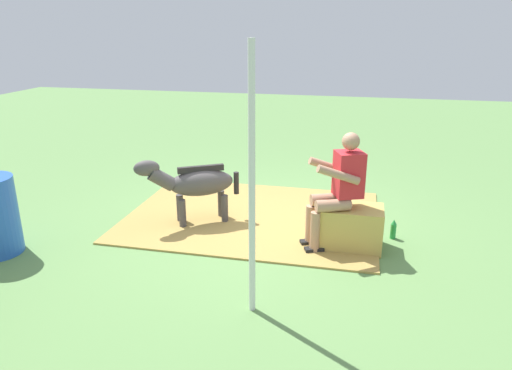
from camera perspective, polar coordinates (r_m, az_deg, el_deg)
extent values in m
plane|color=#608C4C|center=(6.30, 0.33, -4.69)|extent=(24.00, 24.00, 0.00)
cube|color=#AD8C47|center=(6.53, -0.43, -3.72)|extent=(3.35, 2.54, 0.02)
cube|color=tan|center=(5.69, 11.19, -4.99)|extent=(0.75, 0.47, 0.50)
cylinder|color=tan|center=(5.42, 9.26, -2.44)|extent=(0.42, 0.28, 0.14)
cylinder|color=tan|center=(5.49, 7.10, -5.70)|extent=(0.11, 0.11, 0.50)
cube|color=black|center=(5.58, 7.00, -7.76)|extent=(0.24, 0.18, 0.06)
cylinder|color=tan|center=(5.60, 8.61, -1.71)|extent=(0.42, 0.28, 0.14)
cylinder|color=tan|center=(5.66, 6.52, -4.88)|extent=(0.11, 0.11, 0.50)
cube|color=black|center=(5.75, 6.44, -6.89)|extent=(0.24, 0.18, 0.06)
cube|color=red|center=(5.47, 11.09, 1.30)|extent=(0.38, 0.37, 0.52)
cylinder|color=tan|center=(5.25, 9.89, 1.21)|extent=(0.50, 0.27, 0.26)
cylinder|color=tan|center=(5.54, 8.81, 2.20)|extent=(0.50, 0.27, 0.26)
sphere|color=tan|center=(5.37, 11.34, 5.17)|extent=(0.20, 0.20, 0.20)
ellipsoid|color=#4C4747|center=(6.20, -6.59, 0.26)|extent=(0.89, 0.70, 0.34)
cylinder|color=#4C4747|center=(6.19, -8.83, -3.46)|extent=(0.09, 0.09, 0.39)
cylinder|color=#4C4747|center=(6.37, -9.12, -2.80)|extent=(0.09, 0.09, 0.39)
cylinder|color=#4C4747|center=(6.28, -3.78, -2.91)|extent=(0.09, 0.09, 0.39)
cylinder|color=#4C4747|center=(6.46, -4.21, -2.28)|extent=(0.09, 0.09, 0.39)
cylinder|color=#4C4747|center=(6.10, -11.24, 0.70)|extent=(0.41, 0.34, 0.33)
ellipsoid|color=#4C4747|center=(6.04, -13.03, 1.98)|extent=(0.36, 0.30, 0.20)
cube|color=#2A2727|center=(6.14, -6.66, 1.94)|extent=(0.55, 0.35, 0.08)
cylinder|color=#2A2727|center=(6.31, -2.39, 0.24)|extent=(0.07, 0.07, 0.30)
cylinder|color=#268C3F|center=(6.09, 16.17, -5.36)|extent=(0.07, 0.07, 0.19)
cone|color=#268C3F|center=(6.05, 16.28, -4.28)|extent=(0.06, 0.06, 0.06)
cylinder|color=silver|center=(4.02, -0.50, -0.16)|extent=(0.06, 0.06, 2.42)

